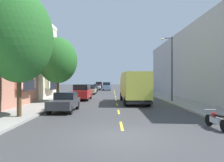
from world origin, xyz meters
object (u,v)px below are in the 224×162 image
at_px(parked_hatchback_charcoal, 64,102).
at_px(moving_sky_sedan, 106,86).
at_px(parked_hatchback_black, 92,88).
at_px(street_tree_nearest, 18,37).
at_px(parked_suv_red, 82,92).
at_px(delivery_box_truck, 133,86).
at_px(parked_pickup_navy, 130,86).
at_px(parked_motorcycle, 216,121).
at_px(parked_suv_burgundy, 99,85).
at_px(parked_hatchback_white, 96,87).
at_px(parked_pickup_orange, 131,87).
at_px(parked_sedan_champagne, 90,90).
at_px(parked_wagon_silver, 135,88).
at_px(street_lamp, 170,64).
at_px(street_tree_second, 57,60).

xyz_separation_m(parked_hatchback_charcoal, moving_sky_sedan, (2.41, 35.04, 0.23)).
bearing_deg(parked_hatchback_charcoal, parked_hatchback_black, 90.57).
bearing_deg(street_tree_nearest, parked_suv_red, 80.23).
height_order(delivery_box_truck, parked_pickup_navy, delivery_box_truck).
bearing_deg(parked_motorcycle, parked_pickup_navy, 90.38).
bearing_deg(parked_suv_burgundy, parked_pickup_navy, -31.13).
bearing_deg(parked_hatchback_white, parked_hatchback_black, -90.61).
xyz_separation_m(delivery_box_truck, parked_suv_burgundy, (-6.19, 40.65, -0.87)).
relative_size(parked_suv_red, parked_motorcycle, 2.36).
bearing_deg(moving_sky_sedan, street_tree_nearest, -96.87).
relative_size(parked_pickup_orange, parked_sedan_champagne, 1.19).
height_order(parked_suv_burgundy, parked_wagon_silver, parked_suv_burgundy).
height_order(delivery_box_truck, parked_hatchback_black, delivery_box_truck).
relative_size(parked_hatchback_black, parked_suv_burgundy, 0.83).
bearing_deg(parked_sedan_champagne, parked_suv_red, -89.81).
relative_size(parked_hatchback_black, moving_sky_sedan, 0.84).
distance_m(street_lamp, parked_motorcycle, 13.29).
bearing_deg(moving_sky_sedan, parked_wagon_silver, -47.92).
xyz_separation_m(parked_hatchback_black, parked_wagon_silver, (8.95, 0.69, 0.05)).
xyz_separation_m(street_tree_second, parked_motorcycle, (11.15, -12.26, -4.18)).
bearing_deg(parked_suv_burgundy, street_tree_second, -92.88).
bearing_deg(parked_pickup_navy, street_tree_second, -107.31).
bearing_deg(parked_wagon_silver, delivery_box_truck, -96.80).
bearing_deg(parked_pickup_orange, street_tree_second, -110.38).
bearing_deg(parked_suv_red, parked_wagon_silver, 64.90).
height_order(parked_suv_burgundy, moving_sky_sedan, same).
bearing_deg(delivery_box_truck, parked_suv_burgundy, 98.66).
bearing_deg(street_lamp, street_tree_nearest, -141.25).
height_order(parked_pickup_orange, parked_sedan_champagne, parked_pickup_orange).
bearing_deg(street_tree_second, parked_hatchback_white, 86.29).
bearing_deg(parked_suv_red, street_tree_nearest, -99.77).
relative_size(street_lamp, delivery_box_truck, 0.89).
relative_size(parked_hatchback_black, parked_hatchback_charcoal, 0.99).
height_order(parked_pickup_navy, parked_hatchback_charcoal, parked_pickup_navy).
distance_m(street_lamp, moving_sky_sedan, 29.50).
xyz_separation_m(street_tree_nearest, parked_motorcycle, (11.15, -2.75, -4.77)).
bearing_deg(parked_sedan_champagne, street_lamp, -52.93).
distance_m(delivery_box_truck, parked_wagon_silver, 22.48).
bearing_deg(parked_pickup_navy, parked_sedan_champagne, -112.59).
bearing_deg(parked_hatchback_black, parked_hatchback_charcoal, -89.43).
distance_m(parked_pickup_orange, parked_suv_red, 26.69).
height_order(delivery_box_truck, parked_motorcycle, delivery_box_truck).
height_order(street_lamp, parked_hatchback_charcoal, street_lamp).
xyz_separation_m(parked_hatchback_black, parked_motorcycle, (9.23, -33.31, -0.35)).
relative_size(parked_hatchback_white, parked_sedan_champagne, 0.90).
bearing_deg(parked_pickup_navy, street_lamp, -87.48).
height_order(street_lamp, parked_hatchback_black, street_lamp).
xyz_separation_m(parked_suv_burgundy, parked_wagon_silver, (8.85, -18.35, -0.18)).
height_order(parked_hatchback_white, parked_sedan_champagne, parked_hatchback_white).
height_order(street_tree_second, parked_pickup_orange, street_tree_second).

